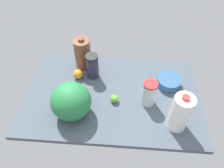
{
  "coord_description": "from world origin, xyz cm",
  "views": [
    {
      "loc": [
        -7.41,
        96.48,
        117.92
      ],
      "look_at": [
        0.0,
        0.0,
        13.0
      ],
      "focal_mm": 35.0,
      "sensor_mm": 36.0,
      "label": 1
    }
  ],
  "objects_px": {
    "chocolate_milk_jug": "(83,54)",
    "mixing_bowl": "(169,82)",
    "shaker_bottle": "(92,66)",
    "lime_beside_bowl": "(114,99)",
    "milk_jug": "(180,113)",
    "tumbler_cup": "(149,93)",
    "watermelon": "(71,101)",
    "orange_by_jug": "(78,74)"
  },
  "relations": [
    {
      "from": "chocolate_milk_jug",
      "to": "mixing_bowl",
      "type": "relative_size",
      "value": 1.5
    },
    {
      "from": "mixing_bowl",
      "to": "tumbler_cup",
      "type": "xyz_separation_m",
      "value": [
        0.15,
        0.17,
        0.06
      ]
    },
    {
      "from": "shaker_bottle",
      "to": "milk_jug",
      "type": "height_order",
      "value": "milk_jug"
    },
    {
      "from": "watermelon",
      "to": "mixing_bowl",
      "type": "xyz_separation_m",
      "value": [
        -0.63,
        -0.29,
        -0.09
      ]
    },
    {
      "from": "chocolate_milk_jug",
      "to": "orange_by_jug",
      "type": "xyz_separation_m",
      "value": [
        0.02,
        0.13,
        -0.08
      ]
    },
    {
      "from": "mixing_bowl",
      "to": "lime_beside_bowl",
      "type": "bearing_deg",
      "value": 25.58
    },
    {
      "from": "milk_jug",
      "to": "mixing_bowl",
      "type": "bearing_deg",
      "value": -87.81
    },
    {
      "from": "orange_by_jug",
      "to": "lime_beside_bowl",
      "type": "relative_size",
      "value": 1.33
    },
    {
      "from": "watermelon",
      "to": "lime_beside_bowl",
      "type": "relative_size",
      "value": 4.63
    },
    {
      "from": "shaker_bottle",
      "to": "milk_jug",
      "type": "relative_size",
      "value": 0.7
    },
    {
      "from": "tumbler_cup",
      "to": "orange_by_jug",
      "type": "distance_m",
      "value": 0.54
    },
    {
      "from": "watermelon",
      "to": "mixing_bowl",
      "type": "bearing_deg",
      "value": -155.2
    },
    {
      "from": "watermelon",
      "to": "orange_by_jug",
      "type": "xyz_separation_m",
      "value": [
        0.02,
        -0.31,
        -0.08
      ]
    },
    {
      "from": "milk_jug",
      "to": "lime_beside_bowl",
      "type": "relative_size",
      "value": 5.15
    },
    {
      "from": "orange_by_jug",
      "to": "watermelon",
      "type": "bearing_deg",
      "value": 94.01
    },
    {
      "from": "mixing_bowl",
      "to": "lime_beside_bowl",
      "type": "xyz_separation_m",
      "value": [
        0.37,
        0.18,
        -0.0
      ]
    },
    {
      "from": "shaker_bottle",
      "to": "orange_by_jug",
      "type": "bearing_deg",
      "value": 14.88
    },
    {
      "from": "mixing_bowl",
      "to": "lime_beside_bowl",
      "type": "distance_m",
      "value": 0.41
    },
    {
      "from": "mixing_bowl",
      "to": "milk_jug",
      "type": "xyz_separation_m",
      "value": [
        -0.01,
        0.33,
        0.1
      ]
    },
    {
      "from": "tumbler_cup",
      "to": "orange_by_jug",
      "type": "bearing_deg",
      "value": -21.29
    },
    {
      "from": "milk_jug",
      "to": "orange_by_jug",
      "type": "bearing_deg",
      "value": -28.37
    },
    {
      "from": "milk_jug",
      "to": "orange_by_jug",
      "type": "height_order",
      "value": "milk_jug"
    },
    {
      "from": "watermelon",
      "to": "orange_by_jug",
      "type": "distance_m",
      "value": 0.32
    },
    {
      "from": "shaker_bottle",
      "to": "lime_beside_bowl",
      "type": "xyz_separation_m",
      "value": [
        -0.17,
        0.23,
        -0.07
      ]
    },
    {
      "from": "chocolate_milk_jug",
      "to": "tumbler_cup",
      "type": "xyz_separation_m",
      "value": [
        -0.48,
        0.32,
        -0.03
      ]
    },
    {
      "from": "watermelon",
      "to": "milk_jug",
      "type": "bearing_deg",
      "value": 176.06
    },
    {
      "from": "watermelon",
      "to": "lime_beside_bowl",
      "type": "distance_m",
      "value": 0.29
    },
    {
      "from": "chocolate_milk_jug",
      "to": "watermelon",
      "type": "xyz_separation_m",
      "value": [
        -0.0,
        0.44,
        -0.0
      ]
    },
    {
      "from": "watermelon",
      "to": "lime_beside_bowl",
      "type": "height_order",
      "value": "watermelon"
    },
    {
      "from": "tumbler_cup",
      "to": "milk_jug",
      "type": "xyz_separation_m",
      "value": [
        -0.16,
        0.16,
        0.04
      ]
    },
    {
      "from": "mixing_bowl",
      "to": "milk_jug",
      "type": "relative_size",
      "value": 0.62
    },
    {
      "from": "chocolate_milk_jug",
      "to": "lime_beside_bowl",
      "type": "xyz_separation_m",
      "value": [
        -0.26,
        0.33,
        -0.09
      ]
    },
    {
      "from": "tumbler_cup",
      "to": "lime_beside_bowl",
      "type": "relative_size",
      "value": 3.47
    },
    {
      "from": "milk_jug",
      "to": "watermelon",
      "type": "bearing_deg",
      "value": -3.94
    },
    {
      "from": "milk_jug",
      "to": "chocolate_milk_jug",
      "type": "bearing_deg",
      "value": -37.17
    },
    {
      "from": "tumbler_cup",
      "to": "orange_by_jug",
      "type": "xyz_separation_m",
      "value": [
        0.5,
        -0.19,
        -0.06
      ]
    },
    {
      "from": "watermelon",
      "to": "tumbler_cup",
      "type": "distance_m",
      "value": 0.49
    },
    {
      "from": "mixing_bowl",
      "to": "tumbler_cup",
      "type": "distance_m",
      "value": 0.24
    },
    {
      "from": "chocolate_milk_jug",
      "to": "orange_by_jug",
      "type": "bearing_deg",
      "value": 82.26
    },
    {
      "from": "watermelon",
      "to": "tumbler_cup",
      "type": "bearing_deg",
      "value": -165.87
    },
    {
      "from": "watermelon",
      "to": "shaker_bottle",
      "type": "distance_m",
      "value": 0.35
    },
    {
      "from": "lime_beside_bowl",
      "to": "shaker_bottle",
      "type": "bearing_deg",
      "value": -52.94
    }
  ]
}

